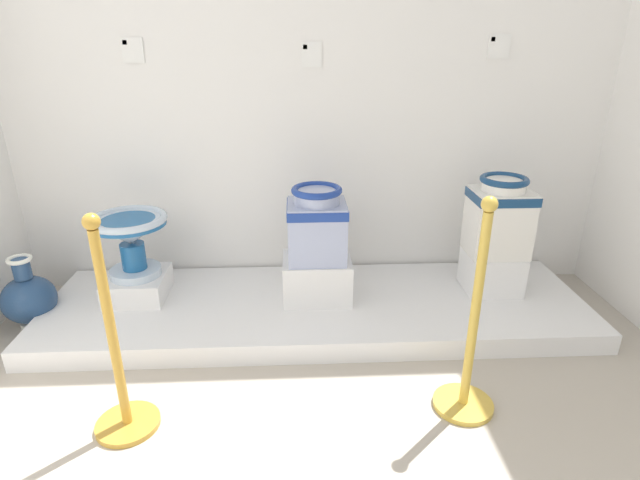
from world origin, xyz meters
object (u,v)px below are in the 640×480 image
at_px(plinth_block_rightmost, 491,271).
at_px(info_placard_third, 499,46).
at_px(stanchion_post_near_right, 470,354).
at_px(info_placard_second, 311,54).
at_px(stanchion_post_near_left, 119,373).
at_px(info_placard_first, 132,50).
at_px(plinth_block_tall_cobalt, 138,286).
at_px(antique_toilet_rightmost, 499,214).
at_px(antique_toilet_tall_cobalt, 130,233).
at_px(plinth_block_pale_glazed, 317,278).
at_px(decorative_vase_spare, 29,298).
at_px(antique_toilet_pale_glazed, 317,222).

relative_size(plinth_block_rightmost, info_placard_third, 2.38).
distance_m(info_placard_third, stanchion_post_near_right, 1.81).
distance_m(info_placard_second, stanchion_post_near_left, 1.95).
bearing_deg(info_placard_first, plinth_block_tall_cobalt, -95.05).
bearing_deg(antique_toilet_rightmost, antique_toilet_tall_cobalt, 179.65).
height_order(plinth_block_pale_glazed, decorative_vase_spare, decorative_vase_spare).
bearing_deg(info_placard_third, decorative_vase_spare, -169.86).
relative_size(plinth_block_tall_cobalt, info_placard_third, 2.67).
distance_m(info_placard_first, stanchion_post_near_right, 2.38).
bearing_deg(stanchion_post_near_left, antique_toilet_tall_cobalt, 102.10).
distance_m(info_placard_second, decorative_vase_spare, 2.10).
relative_size(info_placard_third, stanchion_post_near_left, 0.14).
xyz_separation_m(antique_toilet_tall_cobalt, info_placard_second, (1.03, 0.38, 0.92)).
bearing_deg(info_placard_third, antique_toilet_rightmost, -94.19).
height_order(plinth_block_rightmost, info_placard_second, info_placard_second).
height_order(antique_toilet_pale_glazed, stanchion_post_near_left, stanchion_post_near_left).
relative_size(info_placard_first, stanchion_post_near_right, 0.14).
bearing_deg(plinth_block_pale_glazed, decorative_vase_spare, -178.59).
distance_m(plinth_block_pale_glazed, antique_toilet_pale_glazed, 0.34).
bearing_deg(info_placard_first, plinth_block_pale_glazed, -23.64).
relative_size(plinth_block_pale_glazed, stanchion_post_near_right, 0.40).
relative_size(plinth_block_rightmost, decorative_vase_spare, 0.74).
height_order(antique_toilet_pale_glazed, plinth_block_rightmost, antique_toilet_pale_glazed).
height_order(antique_toilet_rightmost, info_placard_second, info_placard_second).
xyz_separation_m(plinth_block_rightmost, stanchion_post_near_left, (-1.88, -0.93, 0.04)).
distance_m(antique_toilet_pale_glazed, antique_toilet_rightmost, 1.04).
relative_size(info_placard_second, stanchion_post_near_left, 0.14).
bearing_deg(info_placard_second, antique_toilet_rightmost, -20.59).
xyz_separation_m(info_placard_third, stanchion_post_near_right, (-0.46, -1.28, -1.20)).
relative_size(antique_toilet_rightmost, decorative_vase_spare, 1.09).
bearing_deg(plinth_block_tall_cobalt, antique_toilet_rightmost, -0.35).
bearing_deg(antique_toilet_pale_glazed, antique_toilet_tall_cobalt, 176.78).
relative_size(plinth_block_tall_cobalt, plinth_block_rightmost, 1.12).
distance_m(plinth_block_pale_glazed, info_placard_third, 1.70).
height_order(info_placard_second, stanchion_post_near_left, info_placard_second).
bearing_deg(info_placard_third, antique_toilet_pale_glazed, -157.63).
xyz_separation_m(antique_toilet_tall_cobalt, antique_toilet_pale_glazed, (1.04, -0.06, 0.07)).
relative_size(plinth_block_tall_cobalt, plinth_block_pale_glazed, 0.91).
distance_m(info_placard_first, info_placard_second, 1.00).
distance_m(plinth_block_tall_cobalt, antique_toilet_pale_glazed, 1.11).
height_order(plinth_block_rightmost, info_placard_first, info_placard_first).
bearing_deg(plinth_block_tall_cobalt, antique_toilet_tall_cobalt, 90.00).
bearing_deg(antique_toilet_rightmost, info_placard_third, 85.81).
distance_m(plinth_block_tall_cobalt, info_placard_second, 1.67).
bearing_deg(plinth_block_tall_cobalt, decorative_vase_spare, -170.31).
bearing_deg(stanchion_post_near_right, antique_toilet_rightmost, 64.00).
distance_m(info_placard_second, info_placard_third, 1.08).
distance_m(antique_toilet_tall_cobalt, plinth_block_pale_glazed, 1.08).
height_order(antique_toilet_rightmost, stanchion_post_near_right, stanchion_post_near_right).
distance_m(stanchion_post_near_left, stanchion_post_near_right, 1.45).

